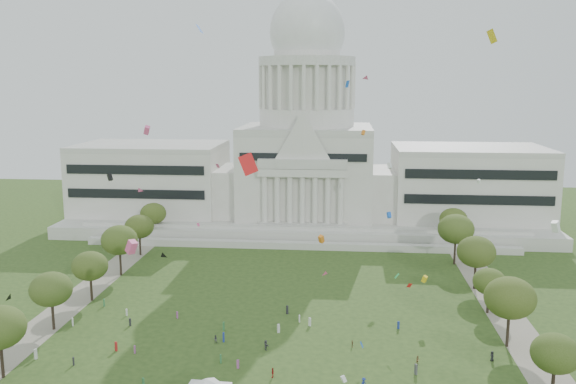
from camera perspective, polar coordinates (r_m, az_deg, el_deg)
name	(u,v)px	position (r m, az deg, el deg)	size (l,w,h in m)	color
ground	(263,380)	(107.01, -2.32, -17.21)	(400.00, 400.00, 0.00)	#2D471A
capitol	(306,161)	(209.76, 1.73, 2.89)	(160.00, 64.50, 91.30)	#B7B6AC
path_left	(68,306)	(146.72, -19.90, -10.00)	(8.00, 160.00, 0.04)	gray
path_right	(510,321)	(138.05, 20.05, -11.31)	(8.00, 160.00, 0.04)	gray
row_tree_r_1	(555,354)	(106.65, 23.74, -13.67)	(7.58, 7.58, 10.78)	black
row_tree_l_2	(51,289)	(131.99, -21.29, -8.47)	(8.42, 8.42, 11.97)	black
row_tree_r_2	(510,298)	(122.41, 20.06, -9.29)	(9.55, 9.55, 13.58)	black
row_tree_l_3	(90,266)	(145.98, -18.05, -6.60)	(8.12, 8.12, 11.55)	black
row_tree_r_3	(489,282)	(138.93, 18.32, -7.97)	(7.01, 7.01, 9.98)	black
row_tree_l_4	(119,240)	(162.14, -15.50, -4.36)	(9.29, 9.29, 13.21)	black
row_tree_r_4	(476,252)	(152.91, 17.21, -5.37)	(9.19, 9.19, 13.06)	black
row_tree_l_5	(139,227)	(179.69, -13.74, -3.17)	(8.33, 8.33, 11.85)	black
row_tree_r_5	(456,229)	(171.65, 15.44, -3.36)	(9.82, 9.82, 13.96)	black
row_tree_l_6	(153,214)	(196.99, -12.50, -1.98)	(8.19, 8.19, 11.64)	black
row_tree_r_6	(453,220)	(189.60, 15.22, -2.51)	(8.42, 8.42, 11.97)	black
person_0	(492,356)	(118.82, 18.56, -14.35)	(0.89, 0.58, 1.82)	#26262B
person_2	(418,360)	(114.29, 12.06, -15.12)	(0.76, 0.47, 1.56)	olive
person_4	(273,373)	(107.53, -1.44, -16.54)	(1.01, 0.55, 1.73)	#B21E1E
person_5	(266,345)	(117.19, -2.09, -14.12)	(1.80, 0.71, 1.94)	#4C4C51
person_8	(215,339)	(120.74, -6.81, -13.50)	(0.79, 0.49, 1.63)	#4C4C51
person_9	(364,383)	(104.74, 7.10, -17.34)	(1.24, 0.64, 1.92)	navy
person_10	(352,344)	(119.02, 6.04, -13.93)	(0.79, 0.43, 1.34)	olive
distant_crowd	(208,338)	(121.14, -7.54, -13.42)	(68.26, 37.48, 1.94)	silver
kite_swarm	(266,218)	(103.47, -2.03, -2.42)	(83.93, 102.11, 67.17)	white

